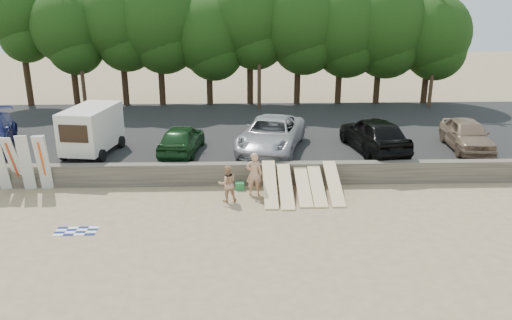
# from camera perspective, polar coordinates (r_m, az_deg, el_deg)

# --- Properties ---
(ground) EXTENTS (120.00, 120.00, 0.00)m
(ground) POSITION_cam_1_polar(r_m,az_deg,el_deg) (19.94, -3.63, -5.83)
(ground) COLOR tan
(ground) RESTS_ON ground
(seawall) EXTENTS (44.00, 0.50, 1.00)m
(seawall) POSITION_cam_1_polar(r_m,az_deg,el_deg) (22.54, -3.45, -1.58)
(seawall) COLOR #6B6356
(seawall) RESTS_ON ground
(parking_lot) EXTENTS (44.00, 14.50, 0.70)m
(parking_lot) POSITION_cam_1_polar(r_m,az_deg,el_deg) (29.75, -3.09, 3.02)
(parking_lot) COLOR #282828
(parking_lot) RESTS_ON ground
(treeline) EXTENTS (33.59, 6.45, 9.01)m
(treeline) POSITION_cam_1_polar(r_m,az_deg,el_deg) (35.82, -0.52, 15.25)
(treeline) COLOR #382616
(treeline) RESTS_ON parking_lot
(utility_poles) EXTENTS (25.80, 0.26, 9.00)m
(utility_poles) POSITION_cam_1_polar(r_m,az_deg,el_deg) (34.35, 0.38, 13.67)
(utility_poles) COLOR #473321
(utility_poles) RESTS_ON parking_lot
(box_trailer) EXTENTS (2.55, 3.89, 2.33)m
(box_trailer) POSITION_cam_1_polar(r_m,az_deg,el_deg) (25.66, -18.27, 3.48)
(box_trailer) COLOR beige
(box_trailer) RESTS_ON parking_lot
(car_1) EXTENTS (2.22, 4.45, 1.45)m
(car_1) POSITION_cam_1_polar(r_m,az_deg,el_deg) (24.90, -8.50, 2.41)
(car_1) COLOR #133617
(car_1) RESTS_ON parking_lot
(car_2) EXTENTS (4.20, 6.41, 1.64)m
(car_2) POSITION_cam_1_polar(r_m,az_deg,el_deg) (25.14, 1.74, 2.97)
(car_2) COLOR #B0AEB4
(car_2) RESTS_ON parking_lot
(car_3) EXTENTS (2.91, 5.45, 1.76)m
(car_3) POSITION_cam_1_polar(r_m,az_deg,el_deg) (25.66, 13.33, 2.94)
(car_3) COLOR black
(car_3) RESTS_ON parking_lot
(car_4) EXTENTS (2.27, 4.66, 1.53)m
(car_4) POSITION_cam_1_polar(r_m,az_deg,el_deg) (27.47, 22.94, 2.72)
(car_4) COLOR #8B7158
(car_4) RESTS_ON parking_lot
(surfboard_upright_1) EXTENTS (0.50, 0.58, 2.56)m
(surfboard_upright_1) POSITION_cam_1_polar(r_m,az_deg,el_deg) (24.15, -27.25, -0.32)
(surfboard_upright_1) COLOR silver
(surfboard_upright_1) RESTS_ON ground
(surfboard_upright_2) EXTENTS (0.62, 0.91, 2.50)m
(surfboard_upright_2) POSITION_cam_1_polar(r_m,az_deg,el_deg) (24.03, -25.93, -0.29)
(surfboard_upright_2) COLOR silver
(surfboard_upright_2) RESTS_ON ground
(surfboard_upright_3) EXTENTS (0.57, 0.59, 2.57)m
(surfboard_upright_3) POSITION_cam_1_polar(r_m,az_deg,el_deg) (23.67, -24.83, -0.30)
(surfboard_upright_3) COLOR silver
(surfboard_upright_3) RESTS_ON ground
(surfboard_upright_4) EXTENTS (0.56, 0.74, 2.54)m
(surfboard_upright_4) POSITION_cam_1_polar(r_m,az_deg,el_deg) (23.44, -23.18, -0.30)
(surfboard_upright_4) COLOR silver
(surfboard_upright_4) RESTS_ON ground
(surfboard_upright_5) EXTENTS (0.58, 0.62, 2.57)m
(surfboard_upright_5) POSITION_cam_1_polar(r_m,az_deg,el_deg) (23.43, -23.14, -0.27)
(surfboard_upright_5) COLOR silver
(surfboard_upright_5) RESTS_ON ground
(surfboard_low_0) EXTENTS (0.56, 2.81, 1.18)m
(surfboard_low_0) POSITION_cam_1_polar(r_m,az_deg,el_deg) (21.04, 1.60, -2.76)
(surfboard_low_0) COLOR beige
(surfboard_low_0) RESTS_ON ground
(surfboard_low_1) EXTENTS (0.56, 2.87, 1.01)m
(surfboard_low_1) POSITION_cam_1_polar(r_m,az_deg,el_deg) (21.07, 3.40, -2.99)
(surfboard_low_1) COLOR beige
(surfboard_low_1) RESTS_ON ground
(surfboard_low_2) EXTENTS (0.56, 2.89, 0.94)m
(surfboard_low_2) POSITION_cam_1_polar(r_m,az_deg,el_deg) (21.38, 5.37, -2.83)
(surfboard_low_2) COLOR beige
(surfboard_low_2) RESTS_ON ground
(surfboard_low_3) EXTENTS (0.56, 2.87, 1.00)m
(surfboard_low_3) POSITION_cam_1_polar(r_m,az_deg,el_deg) (21.43, 6.96, -2.76)
(surfboard_low_3) COLOR beige
(surfboard_low_3) RESTS_ON ground
(surfboard_low_4) EXTENTS (0.56, 2.85, 1.07)m
(surfboard_low_4) POSITION_cam_1_polar(r_m,az_deg,el_deg) (21.54, 8.87, -2.63)
(surfboard_low_4) COLOR beige
(surfboard_low_4) RESTS_ON ground
(beachgoer_a) EXTENTS (0.69, 0.45, 1.89)m
(beachgoer_a) POSITION_cam_1_polar(r_m,az_deg,el_deg) (21.15, -0.23, -1.62)
(beachgoer_a) COLOR tan
(beachgoer_a) RESTS_ON ground
(beachgoer_b) EXTENTS (0.88, 0.76, 1.56)m
(beachgoer_b) POSITION_cam_1_polar(r_m,az_deg,el_deg) (20.60, -3.30, -2.69)
(beachgoer_b) COLOR tan
(beachgoer_b) RESTS_ON ground
(cooler) EXTENTS (0.38, 0.30, 0.32)m
(cooler) POSITION_cam_1_polar(r_m,az_deg,el_deg) (22.04, -1.87, -2.97)
(cooler) COLOR #27924A
(cooler) RESTS_ON ground
(gear_bag) EXTENTS (0.34, 0.30, 0.22)m
(gear_bag) POSITION_cam_1_polar(r_m,az_deg,el_deg) (21.66, 1.80, -3.50)
(gear_bag) COLOR #C17416
(gear_bag) RESTS_ON ground
(beach_towel) EXTENTS (1.52, 1.52, 0.00)m
(beach_towel) POSITION_cam_1_polar(r_m,az_deg,el_deg) (19.40, -19.87, -7.65)
(beach_towel) COLOR white
(beach_towel) RESTS_ON ground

